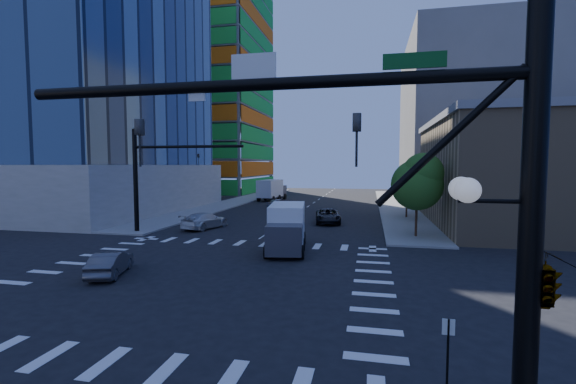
# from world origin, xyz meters

# --- Properties ---
(ground) EXTENTS (160.00, 160.00, 0.00)m
(ground) POSITION_xyz_m (0.00, 0.00, 0.00)
(ground) COLOR black
(ground) RESTS_ON ground
(road_markings) EXTENTS (20.00, 20.00, 0.01)m
(road_markings) POSITION_xyz_m (0.00, 0.00, 0.01)
(road_markings) COLOR silver
(road_markings) RESTS_ON ground
(sidewalk_ne) EXTENTS (5.00, 60.00, 0.15)m
(sidewalk_ne) POSITION_xyz_m (12.50, 40.00, 0.07)
(sidewalk_ne) COLOR gray
(sidewalk_ne) RESTS_ON ground
(sidewalk_nw) EXTENTS (5.00, 60.00, 0.15)m
(sidewalk_nw) POSITION_xyz_m (-12.50, 40.00, 0.07)
(sidewalk_nw) COLOR gray
(sidewalk_nw) RESTS_ON ground
(construction_building) EXTENTS (25.16, 34.50, 70.60)m
(construction_building) POSITION_xyz_m (-27.41, 61.93, 24.61)
(construction_building) COLOR slate
(construction_building) RESTS_ON ground
(commercial_building) EXTENTS (20.50, 22.50, 10.60)m
(commercial_building) POSITION_xyz_m (25.00, 22.00, 5.31)
(commercial_building) COLOR #957C56
(commercial_building) RESTS_ON ground
(bg_building_ne) EXTENTS (24.00, 30.00, 28.00)m
(bg_building_ne) POSITION_xyz_m (27.00, 55.00, 14.00)
(bg_building_ne) COLOR slate
(bg_building_ne) RESTS_ON ground
(signal_mast_se) EXTENTS (10.51, 2.48, 9.00)m
(signal_mast_se) POSITION_xyz_m (10.60, -11.50, 5.01)
(signal_mast_se) COLOR black
(signal_mast_se) RESTS_ON sidewalk_se
(signal_mast_nw) EXTENTS (10.20, 0.40, 9.00)m
(signal_mast_nw) POSITION_xyz_m (-10.00, 11.50, 5.49)
(signal_mast_nw) COLOR black
(signal_mast_nw) RESTS_ON sidewalk_nw
(tree_south) EXTENTS (4.16, 4.16, 6.82)m
(tree_south) POSITION_xyz_m (12.63, 13.90, 4.69)
(tree_south) COLOR #382316
(tree_south) RESTS_ON sidewalk_ne
(tree_north) EXTENTS (3.54, 3.52, 5.78)m
(tree_north) POSITION_xyz_m (12.93, 25.90, 3.99)
(tree_north) COLOR #382316
(tree_north) RESTS_ON sidewalk_ne
(no_parking_sign) EXTENTS (0.30, 0.06, 2.20)m
(no_parking_sign) POSITION_xyz_m (10.70, -9.00, 1.38)
(no_parking_sign) COLOR black
(no_parking_sign) RESTS_ON ground
(car_nb_far) EXTENTS (3.18, 5.60, 1.47)m
(car_nb_far) POSITION_xyz_m (4.54, 20.60, 0.74)
(car_nb_far) COLOR black
(car_nb_far) RESTS_ON ground
(car_sb_near) EXTENTS (3.46, 5.66, 1.53)m
(car_sb_near) POSITION_xyz_m (-6.45, 14.74, 0.77)
(car_sb_near) COLOR silver
(car_sb_near) RESTS_ON ground
(car_sb_mid) EXTENTS (2.86, 4.02, 1.27)m
(car_sb_mid) POSITION_xyz_m (-4.02, 33.95, 0.64)
(car_sb_mid) COLOR #A7A9AF
(car_sb_mid) RESTS_ON ground
(car_sb_cross) EXTENTS (2.56, 4.20, 1.31)m
(car_sb_cross) POSITION_xyz_m (-4.99, -0.75, 0.65)
(car_sb_cross) COLOR #49494E
(car_sb_cross) RESTS_ON ground
(box_truck_near) EXTENTS (3.44, 6.36, 3.17)m
(box_truck_near) POSITION_xyz_m (3.10, 7.06, 1.40)
(box_truck_near) COLOR black
(box_truck_near) RESTS_ON ground
(box_truck_far) EXTENTS (3.79, 7.04, 3.52)m
(box_truck_far) POSITION_xyz_m (-7.48, 44.42, 1.56)
(box_truck_far) COLOR black
(box_truck_far) RESTS_ON ground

